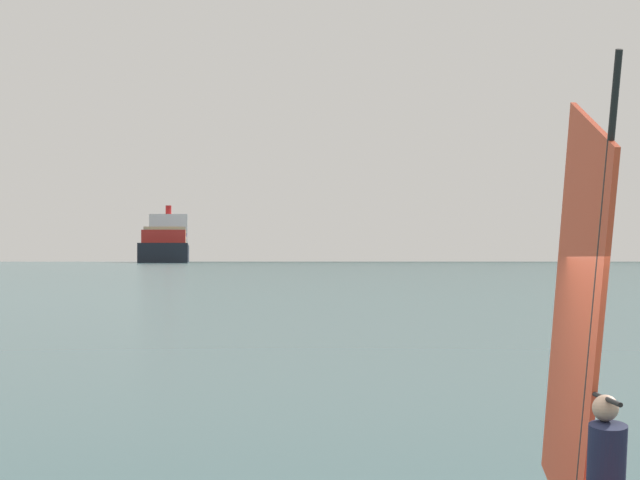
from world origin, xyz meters
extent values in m
cylinder|color=black|center=(0.98, 0.30, 2.13)|extent=(0.14, 1.53, 4.04)
cube|color=#E54C2D|center=(0.94, 0.99, 1.88)|extent=(0.20, 2.77, 4.06)
cylinder|color=black|center=(0.98, 0.35, 1.33)|extent=(0.12, 1.57, 0.04)
sphere|color=tan|center=(0.99, 0.01, 1.25)|extent=(0.22, 0.22, 0.22)
cube|color=black|center=(-112.16, 769.07, 5.64)|extent=(49.08, 181.07, 11.29)
cube|color=silver|center=(-120.22, 836.61, 22.09)|extent=(27.12, 13.88, 21.61)
cylinder|color=red|center=(-120.22, 836.61, 35.90)|extent=(4.00, 4.00, 6.00)
cube|color=#59388C|center=(-115.87, 800.17, 15.19)|extent=(26.79, 17.16, 7.80)
cube|color=gold|center=(-113.99, 784.42, 13.89)|extent=(26.79, 17.16, 5.20)
cube|color=#99999E|center=(-112.12, 768.68, 13.89)|extent=(26.79, 17.16, 5.20)
cube|color=#1E66AD|center=(-110.24, 752.94, 13.89)|extent=(26.79, 17.16, 5.20)
cube|color=#99999E|center=(-108.36, 737.19, 16.49)|extent=(26.79, 17.16, 10.40)
cube|color=gold|center=(-106.49, 721.45, 15.19)|extent=(26.79, 17.16, 7.80)
cube|color=red|center=(-104.61, 705.71, 15.19)|extent=(26.79, 17.16, 7.80)
cube|color=#756B56|center=(159.13, 1357.53, 23.18)|extent=(650.06, 236.98, 46.37)
camera|label=1|loc=(-1.18, -10.24, 2.48)|focal=69.57mm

